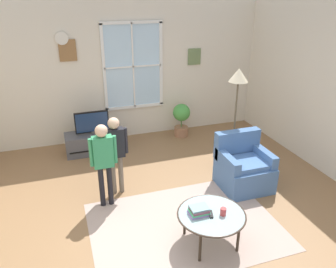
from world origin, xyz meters
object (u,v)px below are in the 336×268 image
(potted_plant_by_window, at_px, (181,117))
(remote_near_books, at_px, (211,214))
(armchair, at_px, (243,168))
(floor_lamp, at_px, (238,86))
(cup, at_px, (223,212))
(book_stack, at_px, (199,211))
(coffee_table, at_px, (211,215))
(person_black_shirt, at_px, (115,147))
(tv_stand, at_px, (94,142))
(television, at_px, (92,122))
(person_green_shirt, at_px, (103,157))

(potted_plant_by_window, bearing_deg, remote_near_books, -104.53)
(armchair, bearing_deg, floor_lamp, 76.68)
(armchair, distance_m, floor_lamp, 1.35)
(cup, height_order, potted_plant_by_window, potted_plant_by_window)
(book_stack, distance_m, potted_plant_by_window, 3.38)
(coffee_table, distance_m, book_stack, 0.17)
(person_black_shirt, bearing_deg, armchair, -12.83)
(tv_stand, xyz_separation_m, remote_near_books, (1.05, -3.09, 0.25))
(television, xyz_separation_m, book_stack, (0.92, -3.02, -0.14))
(book_stack, distance_m, remote_near_books, 0.15)
(tv_stand, xyz_separation_m, floor_lamp, (2.28, -1.37, 1.30))
(television, xyz_separation_m, cup, (1.19, -3.14, -0.14))
(television, bearing_deg, coffee_table, -70.89)
(television, height_order, potted_plant_by_window, television)
(person_black_shirt, bearing_deg, person_green_shirt, -128.05)
(television, height_order, floor_lamp, floor_lamp)
(book_stack, xyz_separation_m, floor_lamp, (1.36, 1.65, 1.01))
(cup, xyz_separation_m, person_green_shirt, (-1.23, 1.29, 0.32))
(television, bearing_deg, person_black_shirt, -83.64)
(tv_stand, bearing_deg, potted_plant_by_window, 6.13)
(book_stack, bearing_deg, cup, -22.63)
(television, relative_size, coffee_table, 0.75)
(cup, height_order, person_green_shirt, person_green_shirt)
(television, xyz_separation_m, armchair, (2.13, -2.01, -0.30))
(armchair, distance_m, cup, 1.47)
(book_stack, distance_m, person_black_shirt, 1.66)
(person_green_shirt, height_order, person_black_shirt, person_green_shirt)
(person_green_shirt, bearing_deg, floor_lamp, 11.53)
(coffee_table, bearing_deg, potted_plant_by_window, 75.66)
(tv_stand, relative_size, floor_lamp, 0.60)
(coffee_table, relative_size, potted_plant_by_window, 1.18)
(book_stack, xyz_separation_m, cup, (0.27, -0.11, -0.00))
(television, relative_size, book_stack, 2.56)
(tv_stand, relative_size, armchair, 1.23)
(potted_plant_by_window, bearing_deg, person_black_shirt, -134.24)
(cup, bearing_deg, person_green_shirt, 133.58)
(remote_near_books, height_order, person_black_shirt, person_black_shirt)
(floor_lamp, bearing_deg, potted_plant_by_window, 103.56)
(television, bearing_deg, floor_lamp, -30.95)
(potted_plant_by_window, xyz_separation_m, floor_lamp, (0.38, -1.58, 1.08))
(coffee_table, distance_m, person_green_shirt, 1.70)
(coffee_table, height_order, potted_plant_by_window, potted_plant_by_window)
(potted_plant_by_window, bearing_deg, cup, -102.07)
(coffee_table, height_order, cup, cup)
(potted_plant_by_window, bearing_deg, book_stack, -106.93)
(armchair, xyz_separation_m, potted_plant_by_window, (-0.23, 2.22, 0.09))
(cup, distance_m, floor_lamp, 2.31)
(book_stack, height_order, remote_near_books, book_stack)
(television, distance_m, coffee_table, 3.26)
(person_black_shirt, relative_size, floor_lamp, 0.71)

